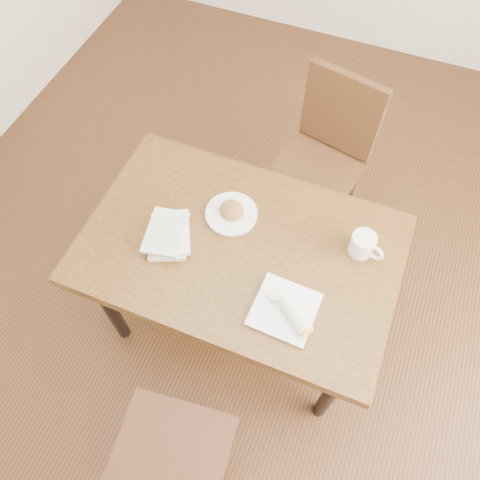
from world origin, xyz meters
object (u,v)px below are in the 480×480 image
at_px(plate_scone, 231,213).
at_px(plate_burrito, 288,311).
at_px(table, 240,256).
at_px(chair_far, 325,151).
at_px(coffee_mug, 363,244).
at_px(book_stack, 169,234).

relative_size(plate_scone, plate_burrito, 0.91).
bearing_deg(plate_burrito, plate_scone, 137.50).
relative_size(table, chair_far, 1.33).
height_order(table, plate_scone, plate_scone).
distance_m(coffee_mug, book_stack, 0.77).
xyz_separation_m(table, plate_burrito, (0.27, -0.20, 0.10)).
relative_size(chair_far, plate_scone, 4.38).
distance_m(coffee_mug, plate_burrito, 0.41).
bearing_deg(table, book_stack, -166.07).
relative_size(plate_scone, coffee_mug, 1.54).
height_order(table, plate_burrito, plate_burrito).
distance_m(plate_burrito, book_stack, 0.57).
relative_size(chair_far, book_stack, 3.62).
relative_size(plate_scone, book_stack, 0.83).
relative_size(table, plate_scone, 5.81).
xyz_separation_m(table, chair_far, (0.15, 0.80, -0.12)).
bearing_deg(coffee_mug, table, -160.73).
bearing_deg(book_stack, coffee_mug, 17.27).
bearing_deg(book_stack, plate_burrito, -13.55).
bearing_deg(chair_far, plate_scone, -109.82).
height_order(coffee_mug, book_stack, coffee_mug).
height_order(chair_far, plate_scone, chair_far).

